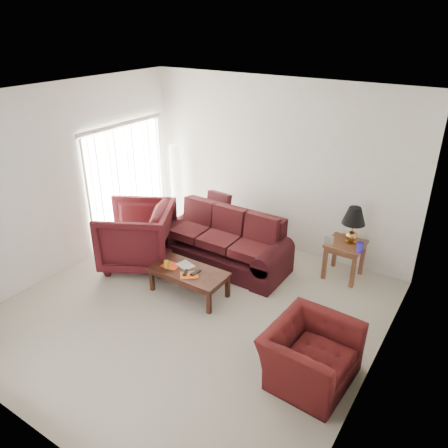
# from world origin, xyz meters

# --- Properties ---
(floor) EXTENTS (5.00, 5.00, 0.00)m
(floor) POSITION_xyz_m (0.00, 0.00, 0.00)
(floor) COLOR beige
(floor) RESTS_ON ground
(blinds) EXTENTS (0.10, 2.00, 2.16)m
(blinds) POSITION_xyz_m (-2.42, 1.30, 1.08)
(blinds) COLOR silver
(blinds) RESTS_ON ground
(sofa) EXTENTS (2.29, 1.09, 0.92)m
(sofa) POSITION_xyz_m (-0.35, 1.33, 0.46)
(sofa) COLOR black
(sofa) RESTS_ON ground
(throw_pillow) EXTENTS (0.48, 0.26, 0.48)m
(throw_pillow) POSITION_xyz_m (-0.88, 2.01, 0.74)
(throw_pillow) COLOR black
(throw_pillow) RESTS_ON sofa
(end_table) EXTENTS (0.59, 0.59, 0.62)m
(end_table) POSITION_xyz_m (1.50, 2.09, 0.31)
(end_table) COLOR brown
(end_table) RESTS_ON ground
(table_lamp) EXTENTS (0.43, 0.43, 0.61)m
(table_lamp) POSITION_xyz_m (1.56, 2.13, 0.92)
(table_lamp) COLOR #AF7C36
(table_lamp) RESTS_ON end_table
(clock) EXTENTS (0.14, 0.05, 0.14)m
(clock) POSITION_xyz_m (1.28, 1.91, 0.69)
(clock) COLOR silver
(clock) RESTS_ON end_table
(blue_canister) EXTENTS (0.12, 0.12, 0.16)m
(blue_canister) POSITION_xyz_m (1.77, 1.92, 0.70)
(blue_canister) COLOR #1F189C
(blue_canister) RESTS_ON end_table
(picture_frame) EXTENTS (0.18, 0.19, 0.05)m
(picture_frame) POSITION_xyz_m (1.37, 2.29, 0.69)
(picture_frame) COLOR silver
(picture_frame) RESTS_ON end_table
(floor_lamp) EXTENTS (0.33, 0.33, 1.66)m
(floor_lamp) POSITION_xyz_m (-2.00, 2.20, 0.83)
(floor_lamp) COLOR white
(floor_lamp) RESTS_ON ground
(armchair_left) EXTENTS (1.57, 1.55, 1.06)m
(armchair_left) POSITION_xyz_m (-1.56, 0.58, 0.53)
(armchair_left) COLOR #3C0D12
(armchair_left) RESTS_ON ground
(armchair_right) EXTENTS (0.98, 1.10, 0.68)m
(armchair_right) POSITION_xyz_m (1.93, -0.28, 0.34)
(armchair_right) COLOR #3E0E0F
(armchair_right) RESTS_ON ground
(coffee_table) EXTENTS (1.21, 0.67, 0.41)m
(coffee_table) POSITION_xyz_m (-0.29, 0.33, 0.20)
(coffee_table) COLOR black
(coffee_table) RESTS_ON ground
(magazine_red) EXTENTS (0.27, 0.21, 0.01)m
(magazine_red) POSITION_xyz_m (-0.60, 0.28, 0.42)
(magazine_red) COLOR red
(magazine_red) RESTS_ON coffee_table
(magazine_white) EXTENTS (0.30, 0.26, 0.02)m
(magazine_white) POSITION_xyz_m (-0.41, 0.41, 0.42)
(magazine_white) COLOR beige
(magazine_white) RESTS_ON coffee_table
(magazine_orange) EXTENTS (0.33, 0.33, 0.02)m
(magazine_orange) POSITION_xyz_m (-0.20, 0.21, 0.42)
(magazine_orange) COLOR #DB5719
(magazine_orange) RESTS_ON coffee_table
(remote_a) EXTENTS (0.11, 0.17, 0.02)m
(remote_a) POSITION_xyz_m (-0.27, 0.22, 0.44)
(remote_a) COLOR black
(remote_a) RESTS_ON coffee_table
(remote_b) EXTENTS (0.08, 0.19, 0.02)m
(remote_b) POSITION_xyz_m (-0.14, 0.30, 0.44)
(remote_b) COLOR black
(remote_b) RESTS_ON coffee_table
(yellow_glass) EXTENTS (0.08, 0.08, 0.12)m
(yellow_glass) POSITION_xyz_m (-0.62, 0.21, 0.47)
(yellow_glass) COLOR gold
(yellow_glass) RESTS_ON coffee_table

